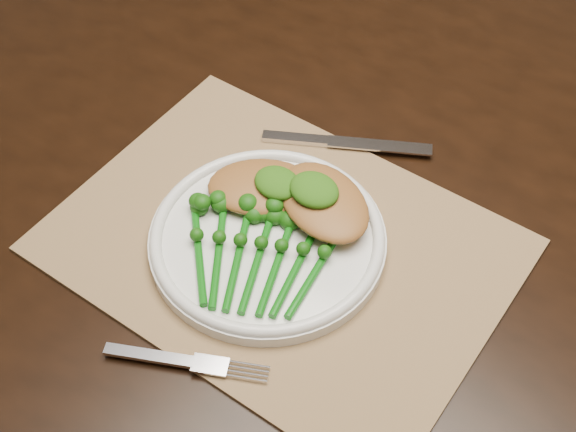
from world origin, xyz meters
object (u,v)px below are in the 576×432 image
Objects in this scene: dining_table at (354,347)px; chicken_fillet_left at (262,187)px; broccolini_bundle at (257,262)px; placemat at (281,245)px; dinner_plate at (267,238)px.

chicken_fillet_left reaches higher than dining_table.
dining_table is 8.15× the size of broccolini_bundle.
placemat is 2.19× the size of broccolini_bundle.
chicken_fillet_left is at bearing 144.95° from placemat.
broccolini_bundle is at bearing -101.73° from dining_table.
broccolini_bundle is at bearing -65.60° from dinner_plate.
chicken_fillet_left is (-0.05, 0.03, 0.03)m from placemat.
dining_table is 0.44m from broccolini_bundle.
dinner_plate is (-0.03, -0.15, 0.39)m from dining_table.
dining_table is 0.42m from chicken_fillet_left.
broccolini_bundle is at bearing -90.09° from chicken_fillet_left.
chicken_fillet_left reaches higher than placemat.
chicken_fillet_left is at bearing 97.80° from broccolini_bundle.
chicken_fillet_left is 0.56× the size of broccolini_bundle.
broccolini_bundle is (0.02, -0.03, 0.01)m from dinner_plate.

